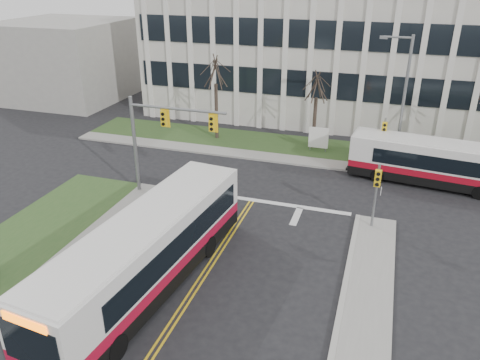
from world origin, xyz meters
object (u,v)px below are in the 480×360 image
(bus_main, at_px, (148,254))
(bus_cross, at_px, (437,164))
(directory_sign, at_px, (318,138))
(streetlight, at_px, (402,96))

(bus_main, bearing_deg, bus_cross, 56.45)
(bus_cross, bearing_deg, directory_sign, -106.19)
(bus_cross, bearing_deg, bus_main, -32.68)
(streetlight, xyz_separation_m, bus_cross, (2.70, -2.20, -3.74))
(bus_cross, bearing_deg, streetlight, -122.33)
(streetlight, height_order, bus_main, streetlight)
(directory_sign, bearing_deg, bus_main, -103.34)
(directory_sign, height_order, bus_cross, bus_cross)
(streetlight, relative_size, bus_cross, 0.84)
(directory_sign, relative_size, bus_main, 0.15)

